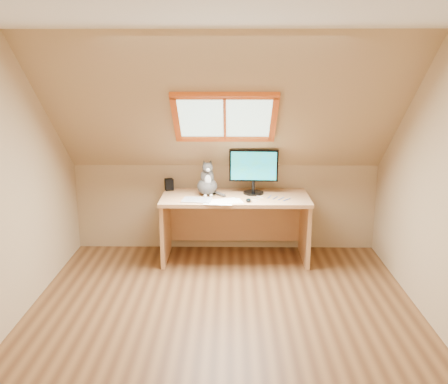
{
  "coord_description": "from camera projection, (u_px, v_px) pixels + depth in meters",
  "views": [
    {
      "loc": [
        0.06,
        -3.87,
        2.14
      ],
      "look_at": [
        -0.01,
        1.0,
        0.88
      ],
      "focal_mm": 40.0,
      "sensor_mm": 36.0,
      "label": 1
    }
  ],
  "objects": [
    {
      "name": "desk_speaker",
      "position": [
        169.0,
        185.0,
        5.67
      ],
      "size": [
        0.11,
        0.11,
        0.13
      ],
      "primitive_type": "cube",
      "rotation": [
        0.0,
        0.0,
        0.32
      ],
      "color": "black",
      "rests_on": "desk"
    },
    {
      "name": "graphics_tablet",
      "position": [
        197.0,
        200.0,
        5.26
      ],
      "size": [
        0.33,
        0.25,
        0.01
      ],
      "primitive_type": "cube",
      "rotation": [
        0.0,
        0.0,
        -0.14
      ],
      "color": "#B2B2B7",
      "rests_on": "desk"
    },
    {
      "name": "ground",
      "position": [
        223.0,
        320.0,
        4.29
      ],
      "size": [
        3.5,
        3.5,
        0.0
      ],
      "primitive_type": "plane",
      "color": "brown",
      "rests_on": "ground"
    },
    {
      "name": "cables",
      "position": [
        269.0,
        199.0,
        5.32
      ],
      "size": [
        0.51,
        0.26,
        0.01
      ],
      "color": "silver",
      "rests_on": "desk"
    },
    {
      "name": "monitor",
      "position": [
        254.0,
        169.0,
        5.46
      ],
      "size": [
        0.54,
        0.23,
        0.49
      ],
      "color": "black",
      "rests_on": "desk"
    },
    {
      "name": "mouse",
      "position": [
        248.0,
        200.0,
        5.21
      ],
      "size": [
        0.06,
        0.1,
        0.03
      ],
      "primitive_type": "ellipsoid",
      "rotation": [
        0.0,
        0.0,
        0.02
      ],
      "color": "black",
      "rests_on": "desk"
    },
    {
      "name": "papers",
      "position": [
        228.0,
        202.0,
        5.19
      ],
      "size": [
        0.35,
        0.3,
        0.01
      ],
      "color": "white",
      "rests_on": "desk"
    },
    {
      "name": "cat",
      "position": [
        207.0,
        182.0,
        5.45
      ],
      "size": [
        0.26,
        0.29,
        0.4
      ],
      "color": "#47423F",
      "rests_on": "desk"
    },
    {
      "name": "desk",
      "position": [
        235.0,
        214.0,
        5.56
      ],
      "size": [
        1.61,
        0.7,
        0.73
      ],
      "color": "tan",
      "rests_on": "ground"
    },
    {
      "name": "room_shell",
      "position": [
        223.0,
        158.0,
        3.84
      ],
      "size": [
        3.52,
        3.52,
        2.41
      ],
      "color": "tan",
      "rests_on": "ground"
    }
  ]
}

